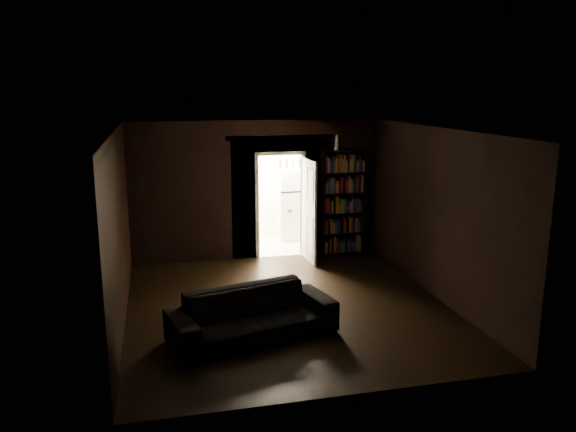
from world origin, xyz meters
The scene contains 9 objects.
ground centered at (0.00, 0.00, 0.00)m, with size 5.50×5.50×0.00m, color black.
room_walls centered at (-0.01, 1.07, 1.68)m, with size 5.02×5.61×2.84m.
kitchen_alcove centered at (0.50, 3.87, 1.21)m, with size 2.20×1.80×2.60m.
sofa centered at (-0.73, -0.98, 0.44)m, with size 2.30×0.99×0.88m, color black.
bookshelf centered at (1.75, 2.55, 1.10)m, with size 0.90×0.32×2.20m, color black.
refrigerator centered at (1.10, 4.11, 0.82)m, with size 0.74×0.68×1.65m, color white.
door centered at (0.98, 2.31, 1.02)m, with size 0.85×0.05×2.05m, color white.
figurine centered at (1.61, 2.55, 2.36)m, with size 0.11×0.11×0.32m, color white.
bottles centered at (1.02, 4.08, 1.79)m, with size 0.69×0.09×0.28m, color black.
Camera 1 is at (-1.93, -8.20, 3.40)m, focal length 35.00 mm.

